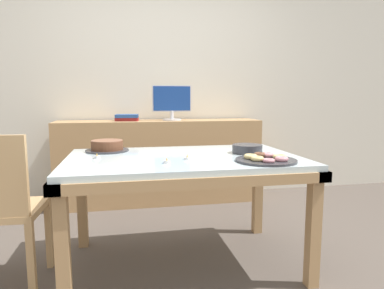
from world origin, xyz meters
The scene contains 12 objects.
ground_plane centered at (0.00, 0.00, 0.00)m, with size 12.00×12.00×0.00m, color #564C44.
wall_back centered at (0.00, 1.78, 1.30)m, with size 8.00×0.10×2.60m, color silver.
dining_table centered at (0.00, 0.00, 0.66)m, with size 1.54×0.99×0.75m.
sideboard centered at (0.00, 1.48, 0.45)m, with size 2.17×0.44×0.90m.
computer_monitor centered at (0.13, 1.48, 1.09)m, with size 0.42×0.20×0.38m.
book_stack centered at (-0.35, 1.48, 0.93)m, with size 0.25×0.20×0.07m.
cake_chocolate_round centered at (-0.51, 0.32, 0.79)m, with size 0.31×0.31×0.08m.
pastry_platter centered at (0.46, -0.29, 0.77)m, with size 0.37×0.37×0.04m.
plate_stack centered at (0.46, 0.04, 0.78)m, with size 0.21×0.21×0.06m.
tealight_left_edge centered at (-0.14, -0.22, 0.76)m, with size 0.04×0.04×0.04m.
tealight_centre centered at (-0.56, 0.03, 0.76)m, with size 0.04×0.04×0.04m.
tealight_near_cakes centered at (0.00, -0.14, 0.76)m, with size 0.04×0.04×0.04m.
Camera 1 is at (-0.39, -2.20, 1.13)m, focal length 32.00 mm.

